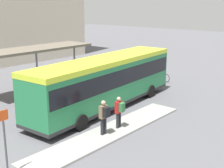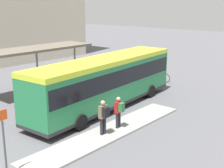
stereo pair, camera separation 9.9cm
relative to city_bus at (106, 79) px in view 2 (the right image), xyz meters
The scene contains 12 objects.
ground_plane 1.92m from the city_bus, behind, with size 120.00×120.00×0.00m, color #5B5B60.
curb_island 4.54m from the city_bus, 134.94° to the right, with size 10.75×1.80×0.12m.
city_bus is the anchor object (origin of this frame).
pedestrian_waiting 4.65m from the city_bus, 139.60° to the right, with size 0.46×0.48×1.81m.
pedestrian_companion 3.85m from the city_bus, 127.54° to the right, with size 0.44×0.46×1.73m.
bicycle_white 8.63m from the city_bus, ahead, with size 0.48×1.79×0.77m.
bicycle_green 8.88m from the city_bus, 11.57° to the left, with size 0.48×1.79×0.77m.
bicycle_yellow 8.80m from the city_bus, 16.34° to the left, with size 0.48×1.56×0.68m.
bicycle_black 8.98m from the city_bus, 20.63° to the left, with size 0.48×1.67×0.73m.
station_shelter 6.75m from the city_bus, 94.16° to the left, with size 9.12×2.77×3.40m.
potted_planter_near_shelter 5.21m from the city_bus, 56.18° to the left, with size 0.99×0.99×1.41m.
platform_sign 9.27m from the city_bus, 162.85° to the right, with size 0.44×0.08×2.80m.
Camera 2 is at (-14.42, -12.96, 6.63)m, focal length 50.00 mm.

